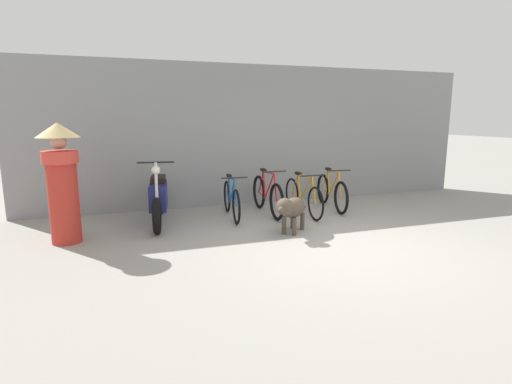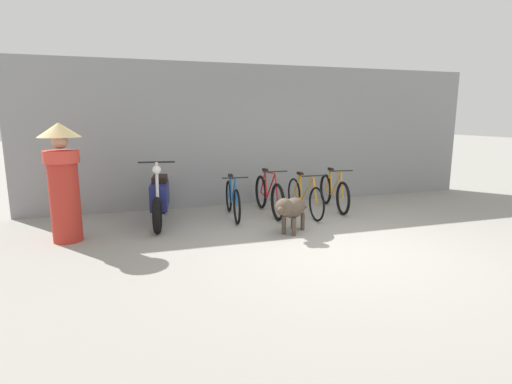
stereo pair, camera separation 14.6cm
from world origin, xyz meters
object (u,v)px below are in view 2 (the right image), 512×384
bicycle_0 (233,200)px  motorcycle (160,198)px  bicycle_1 (269,196)px  person_in_robes (63,177)px  stray_dog (292,209)px  bicycle_3 (334,192)px  bicycle_2 (305,197)px

bicycle_0 → motorcycle: 1.30m
bicycle_1 → person_in_robes: 3.54m
bicycle_0 → stray_dog: bearing=31.3°
motorcycle → stray_dog: size_ratio=2.32×
bicycle_1 → bicycle_3: 1.38m
bicycle_2 → motorcycle: bearing=-93.4°
bicycle_3 → motorcycle: motorcycle is taller
bicycle_1 → bicycle_2: (0.64, -0.23, -0.02)m
motorcycle → bicycle_1: bearing=99.2°
bicycle_2 → bicycle_1: bearing=-109.2°
bicycle_2 → stray_dog: bearing=-32.4°
bicycle_1 → stray_dog: 1.35m
bicycle_1 → stray_dog: bicycle_1 is taller
person_in_robes → stray_dog: bearing=177.6°
bicycle_3 → stray_dog: bicycle_3 is taller
person_in_robes → bicycle_1: bearing=-159.7°
bicycle_1 → bicycle_3: bicycle_1 is taller
motorcycle → bicycle_2: bearing=93.9°
bicycle_2 → bicycle_0: bearing=-96.5°
person_in_robes → bicycle_3: bearing=-163.1°
motorcycle → person_in_robes: (-1.40, -0.67, 0.53)m
bicycle_1 → bicycle_3: bearing=90.9°
bicycle_0 → bicycle_1: size_ratio=0.93×
bicycle_0 → bicycle_2: (1.36, -0.17, 0.01)m
bicycle_2 → bicycle_3: bicycle_3 is taller
bicycle_2 → person_in_robes: size_ratio=0.96×
bicycle_0 → motorcycle: motorcycle is taller
bicycle_0 → motorcycle: (-1.29, 0.02, 0.11)m
motorcycle → stray_dog: motorcycle is taller
bicycle_0 → stray_dog: 1.44m
bicycle_2 → bicycle_3: bearing=107.9°
bicycle_3 → stray_dog: (-1.47, -1.34, 0.07)m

